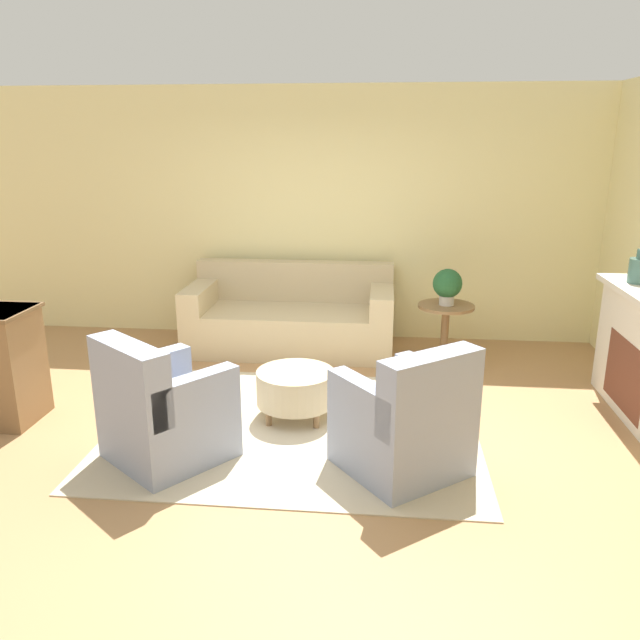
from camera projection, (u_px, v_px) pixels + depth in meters
ground_plane at (294, 428)px, 5.02m from camera, size 16.00×16.00×0.00m
wall_back at (325, 215)px, 7.05m from camera, size 8.98×0.12×2.80m
rug at (294, 427)px, 5.02m from camera, size 2.90×2.31×0.01m
couch at (291, 319)px, 6.84m from camera, size 2.21×0.97×0.91m
armchair_left at (162, 413)px, 4.43m from camera, size 1.04×1.04×0.92m
armchair_right at (406, 424)px, 4.26m from camera, size 1.04×1.04×0.92m
ottoman_table at (295, 387)px, 5.14m from camera, size 0.64×0.64×0.40m
side_table at (445, 323)px, 6.38m from camera, size 0.57×0.57×0.61m
vase_mantel_near at (640, 270)px, 5.26m from camera, size 0.18×0.18×0.29m
potted_plant_on_side_table at (447, 285)px, 6.27m from camera, size 0.29×0.29×0.37m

